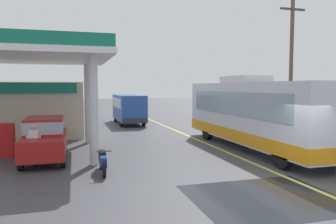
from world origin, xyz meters
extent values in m
plane|color=#424247|center=(0.00, 20.00, 0.00)|extent=(120.00, 120.00, 0.00)
cube|color=#D8CC4C|center=(0.00, 15.00, 0.00)|extent=(0.16, 50.00, 0.01)
cube|color=#26282D|center=(-1.86, -1.09, 0.00)|extent=(4.19, 3.52, 0.01)
cube|color=silver|center=(1.69, 5.48, 1.88)|extent=(2.50, 11.00, 2.90)
cube|color=orange|center=(1.69, 5.48, 0.77)|extent=(2.54, 11.04, 0.56)
cube|color=#8C9EAD|center=(0.42, 5.48, 2.33)|extent=(0.06, 9.35, 1.10)
cube|color=#8C9EAD|center=(2.96, 5.48, 2.33)|extent=(0.06, 9.35, 1.10)
cube|color=#B2B2B7|center=(1.69, 6.48, 3.51)|extent=(1.60, 2.80, 0.36)
cylinder|color=black|center=(0.59, 1.58, 0.50)|extent=(0.30, 1.00, 1.00)
cylinder|color=black|center=(2.79, 1.58, 0.50)|extent=(0.30, 1.00, 1.00)
cylinder|color=black|center=(0.59, 8.78, 0.50)|extent=(0.30, 1.00, 1.00)
cylinder|color=black|center=(2.79, 8.78, 0.50)|extent=(0.30, 1.00, 1.00)
cube|color=#147259|center=(-9.94, 6.94, 4.85)|extent=(9.00, 7.00, 0.50)
cube|color=white|center=(-9.94, 6.94, 4.48)|extent=(9.10, 7.10, 0.24)
cylinder|color=silver|center=(-6.24, 4.24, 2.30)|extent=(0.36, 0.36, 4.60)
cylinder|color=silver|center=(-6.24, 9.64, 2.30)|extent=(0.36, 0.36, 4.60)
cube|color=red|center=(-9.94, 6.94, 0.75)|extent=(0.70, 0.60, 1.50)
cube|color=beige|center=(-9.94, 13.14, 1.70)|extent=(7.00, 4.40, 3.40)
cube|color=#147259|center=(-9.94, 10.90, 3.05)|extent=(6.30, 0.10, 0.60)
cube|color=maroon|center=(-8.19, 5.64, 0.72)|extent=(1.70, 4.20, 0.80)
cube|color=maroon|center=(-8.19, 5.84, 1.47)|extent=(1.50, 2.31, 0.70)
cube|color=#8C9EAD|center=(-8.19, 5.84, 1.47)|extent=(1.53, 2.35, 0.49)
cylinder|color=black|center=(-8.94, 4.14, 0.32)|extent=(0.20, 0.64, 0.64)
cylinder|color=black|center=(-7.44, 4.14, 0.32)|extent=(0.20, 0.64, 0.64)
cylinder|color=black|center=(-8.94, 7.14, 0.32)|extent=(0.20, 0.64, 0.64)
cylinder|color=black|center=(-7.44, 7.14, 0.32)|extent=(0.20, 0.64, 0.64)
cube|color=#264C9E|center=(-2.52, 18.49, 1.39)|extent=(2.00, 6.00, 2.10)
cube|color=#8C9EAD|center=(-2.52, 18.49, 1.79)|extent=(2.04, 5.10, 0.80)
cube|color=#2D2D33|center=(-2.52, 15.44, 0.54)|extent=(1.90, 0.16, 0.36)
cylinder|color=black|center=(-3.40, 16.49, 0.38)|extent=(0.22, 0.76, 0.76)
cylinder|color=black|center=(-1.64, 16.49, 0.38)|extent=(0.22, 0.76, 0.76)
cylinder|color=black|center=(-3.40, 20.49, 0.38)|extent=(0.22, 0.76, 0.76)
cylinder|color=black|center=(-1.64, 20.49, 0.38)|extent=(0.22, 0.76, 0.76)
cylinder|color=black|center=(-6.03, 2.30, 0.30)|extent=(0.10, 0.60, 0.60)
cylinder|color=black|center=(-6.03, 3.50, 0.30)|extent=(0.10, 0.60, 0.60)
cube|color=navy|center=(-6.03, 2.90, 0.50)|extent=(0.20, 1.30, 0.36)
cube|color=black|center=(-6.03, 3.05, 0.72)|extent=(0.24, 0.60, 0.12)
cylinder|color=#2D2D33|center=(-6.03, 2.35, 0.90)|extent=(0.55, 0.04, 0.04)
cylinder|color=#33333F|center=(-8.62, 4.71, 0.41)|extent=(0.14, 0.14, 0.82)
cylinder|color=#33333F|center=(-8.44, 4.71, 0.41)|extent=(0.14, 0.14, 0.82)
cube|color=silver|center=(-8.53, 4.71, 1.12)|extent=(0.36, 0.22, 0.60)
sphere|color=tan|center=(-8.53, 4.71, 1.55)|extent=(0.22, 0.22, 0.22)
cylinder|color=silver|center=(-8.76, 4.71, 1.07)|extent=(0.09, 0.09, 0.58)
cylinder|color=silver|center=(-8.30, 4.71, 1.07)|extent=(0.09, 0.09, 0.58)
cylinder|color=brown|center=(6.55, 9.21, 4.33)|extent=(0.24, 0.24, 8.67)
cube|color=#4C3D33|center=(6.55, 9.21, 8.07)|extent=(1.80, 0.12, 0.12)
camera|label=1|loc=(-6.99, -8.88, 3.10)|focal=34.78mm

